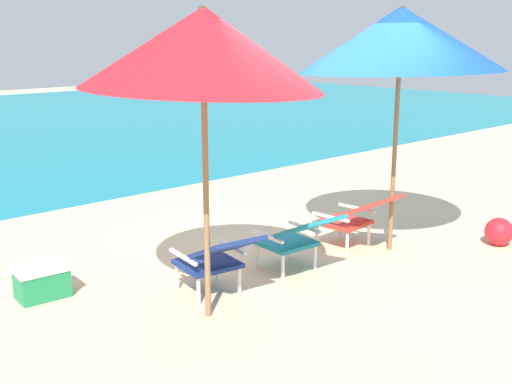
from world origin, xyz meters
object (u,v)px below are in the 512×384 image
lounge_chair_center (297,235)px  beach_umbrella_left (203,49)px  cooler_box (42,281)px  beach_umbrella_right (401,39)px  lounge_chair_right (356,215)px  lounge_chair_left (217,256)px  beach_ball (499,232)px

lounge_chair_center → beach_umbrella_left: size_ratio=0.33×
cooler_box → beach_umbrella_right: bearing=-20.8°
lounge_chair_center → lounge_chair_right: size_ratio=0.99×
lounge_chair_left → lounge_chair_right: bearing=0.8°
cooler_box → lounge_chair_center: bearing=-27.3°
beach_umbrella_right → beach_umbrella_left: bearing=-179.8°
lounge_chair_center → cooler_box: 2.50m
lounge_chair_center → beach_umbrella_left: beach_umbrella_left is taller
beach_ball → cooler_box: (-4.58, 2.09, -0.00)m
beach_umbrella_right → beach_ball: beach_umbrella_right is taller
lounge_chair_center → beach_umbrella_right: bearing=-8.5°
beach_ball → lounge_chair_center: bearing=158.2°
lounge_chair_center → lounge_chair_right: bearing=4.6°
beach_umbrella_left → cooler_box: size_ratio=5.65×
lounge_chair_right → beach_umbrella_right: (0.27, -0.28, 1.93)m
lounge_chair_center → beach_umbrella_left: (-1.31, -0.21, 1.87)m
lounge_chair_left → beach_umbrella_right: beach_umbrella_right is taller
beach_umbrella_left → lounge_chair_left: bearing=40.1°
lounge_chair_left → lounge_chair_center: size_ratio=1.03×
lounge_chair_left → lounge_chair_right: (2.04, 0.03, 0.00)m
beach_umbrella_left → beach_umbrella_right: beach_umbrella_right is taller
beach_ball → cooler_box: 5.04m
lounge_chair_right → beach_ball: size_ratio=2.81×
lounge_chair_left → beach_ball: bearing=-16.6°
lounge_chair_right → beach_umbrella_left: 3.02m
beach_umbrella_left → beach_umbrella_right: 2.62m
lounge_chair_left → beach_umbrella_right: size_ratio=0.35×
beach_umbrella_left → cooler_box: (-0.90, 1.35, -2.11)m
beach_umbrella_left → cooler_box: beach_umbrella_left is taller
lounge_chair_left → cooler_box: 1.65m
lounge_chair_right → beach_umbrella_left: beach_umbrella_left is taller
beach_umbrella_right → beach_ball: 2.53m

